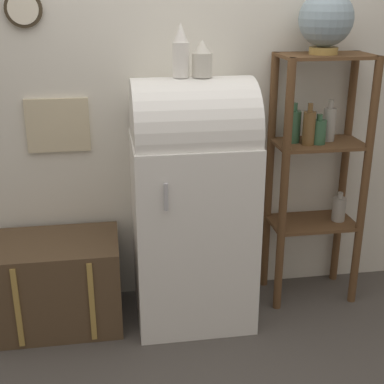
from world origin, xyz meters
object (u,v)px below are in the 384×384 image
object	(u,v)px
refrigerator	(192,199)
vase_left	(181,52)
vase_center	(202,60)
globe	(326,20)
suitcase_trunk	(59,283)

from	to	relation	value
refrigerator	vase_left	distance (m)	0.84
vase_center	vase_left	bearing A→B (deg)	177.15
globe	vase_center	world-z (taller)	globe
vase_left	vase_center	distance (m)	0.12
globe	vase_center	xyz separation A→B (m)	(-0.73, -0.11, -0.20)
refrigerator	vase_center	xyz separation A→B (m)	(0.05, -0.01, 0.80)
vase_left	suitcase_trunk	bearing A→B (deg)	178.60
refrigerator	vase_left	size ratio (longest dim) A/B	5.23
suitcase_trunk	vase_center	xyz separation A→B (m)	(0.87, -0.02, 1.30)
suitcase_trunk	vase_left	bearing A→B (deg)	-1.40
vase_center	suitcase_trunk	bearing A→B (deg)	178.41
globe	vase_center	distance (m)	0.76
refrigerator	globe	world-z (taller)	globe
refrigerator	globe	distance (m)	1.27
refrigerator	vase_left	world-z (taller)	vase_left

